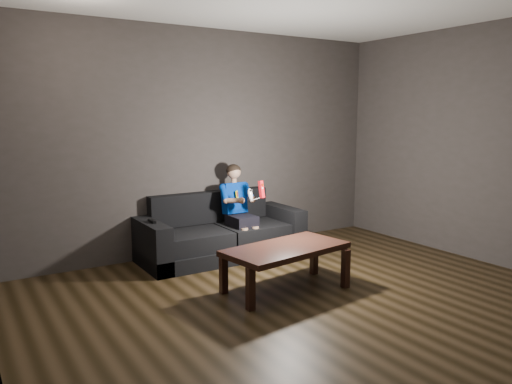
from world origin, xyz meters
TOP-DOWN VIEW (x-y plane):
  - floor at (0.00, 0.00)m, footprint 5.00×5.00m
  - back_wall at (0.00, 2.50)m, footprint 5.00×0.04m
  - sofa at (0.02, 2.15)m, footprint 1.94×0.84m
  - child at (0.24, 2.10)m, footprint 0.41×0.51m
  - wii_remote_red at (0.32, 1.70)m, footprint 0.06×0.08m
  - nunchuk_white at (0.17, 1.71)m, footprint 0.07×0.09m
  - wii_remote_black at (-0.85, 2.08)m, footprint 0.04×0.15m
  - coffee_table at (0.01, 0.78)m, footprint 1.28×0.77m

SIDE VIEW (x-z plane):
  - floor at x=0.00m, z-range 0.00..0.00m
  - sofa at x=0.02m, z-range -0.13..0.62m
  - coffee_table at x=0.01m, z-range 0.16..0.60m
  - wii_remote_black at x=-0.85m, z-range 0.53..0.56m
  - child at x=0.24m, z-range 0.13..1.15m
  - nunchuk_white at x=0.17m, z-range 0.73..0.87m
  - wii_remote_red at x=0.32m, z-range 0.75..0.95m
  - back_wall at x=0.00m, z-range 0.00..2.70m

